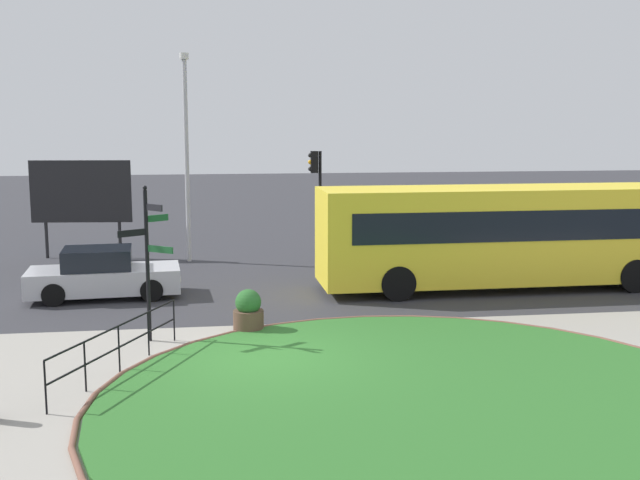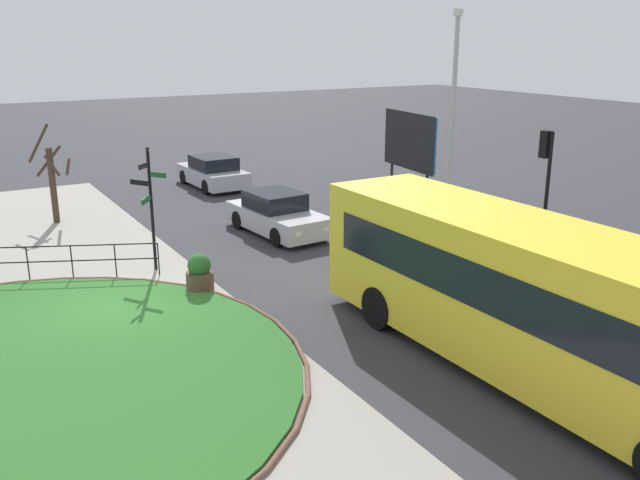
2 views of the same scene
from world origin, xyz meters
name	(u,v)px [view 2 (image 2 of 2)]	position (x,y,z in m)	size (l,w,h in m)	color
ground	(113,311)	(0.00, 0.00, 0.00)	(120.00, 120.00, 0.00)	#333338
sidewalk_paving	(48,324)	(0.00, -1.53, 0.01)	(32.00, 8.94, 0.02)	#9E998E
signpost_directional	(150,202)	(-2.48, 1.84, 2.06)	(1.20, 0.78, 3.60)	black
railing_grass_edge	(71,257)	(-2.94, -0.35, 0.64)	(2.01, 4.35, 0.99)	black
bus_yellow	(539,301)	(7.70, 6.30, 1.66)	(11.28, 2.67, 3.07)	yellow
car_near_lane	(277,215)	(-4.18, 6.68, 0.66)	(4.37, 2.11, 1.44)	#B7B7BC
car_far_lane	(213,172)	(-12.38, 7.61, 0.66)	(4.22, 2.01, 1.42)	#B7B7BC
traffic_light_near	(546,168)	(2.70, 11.86, 2.90)	(0.49, 0.26, 3.97)	black
lamppost_tall	(453,114)	(-1.90, 12.30, 3.98)	(0.32, 0.32, 7.39)	#B7B7BC
billboard_left	(410,142)	(-5.80, 13.53, 2.41)	(3.67, 0.50, 3.62)	black
planter_near_signpost	(200,274)	(-0.22, 2.37, 0.48)	(0.73, 0.73, 1.05)	brown
street_tree_bare	(52,178)	(-9.53, 0.39, 1.64)	(1.38, 1.40, 3.52)	#423323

